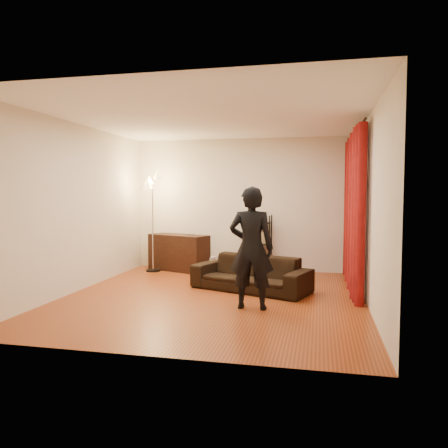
% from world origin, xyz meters
% --- Properties ---
extents(floor, '(5.00, 5.00, 0.00)m').
position_xyz_m(floor, '(0.00, 0.00, 0.00)').
color(floor, '#903E1A').
rests_on(floor, ground).
extents(ceiling, '(5.00, 5.00, 0.00)m').
position_xyz_m(ceiling, '(0.00, 0.00, 2.70)').
color(ceiling, white).
rests_on(ceiling, ground).
extents(wall_back, '(5.00, 0.00, 5.00)m').
position_xyz_m(wall_back, '(0.00, 2.50, 1.35)').
color(wall_back, beige).
rests_on(wall_back, ground).
extents(wall_front, '(5.00, 0.00, 5.00)m').
position_xyz_m(wall_front, '(0.00, -2.50, 1.35)').
color(wall_front, beige).
rests_on(wall_front, ground).
extents(wall_left, '(0.00, 5.00, 5.00)m').
position_xyz_m(wall_left, '(-2.25, 0.00, 1.35)').
color(wall_left, beige).
rests_on(wall_left, ground).
extents(wall_right, '(0.00, 5.00, 5.00)m').
position_xyz_m(wall_right, '(2.25, 0.00, 1.35)').
color(wall_right, beige).
rests_on(wall_right, ground).
extents(curtain_rod, '(0.04, 2.65, 0.04)m').
position_xyz_m(curtain_rod, '(2.15, 1.12, 2.58)').
color(curtain_rod, black).
rests_on(curtain_rod, wall_right).
extents(curtain, '(0.22, 2.65, 2.55)m').
position_xyz_m(curtain, '(2.13, 1.12, 1.28)').
color(curtain, maroon).
rests_on(curtain, ground).
extents(sofa, '(2.05, 1.35, 0.56)m').
position_xyz_m(sofa, '(0.49, 0.57, 0.28)').
color(sofa, black).
rests_on(sofa, ground).
extents(person, '(0.62, 0.42, 1.68)m').
position_xyz_m(person, '(0.67, -0.54, 0.84)').
color(person, black).
rests_on(person, ground).
extents(media_cabinet, '(1.35, 0.89, 0.74)m').
position_xyz_m(media_cabinet, '(-1.25, 2.11, 0.37)').
color(media_cabinet, black).
rests_on(media_cabinet, ground).
extents(storage_boxes, '(0.40, 0.35, 0.29)m').
position_xyz_m(storage_boxes, '(-0.70, 2.25, 0.15)').
color(storage_boxes, white).
rests_on(storage_boxes, ground).
extents(wire_shelf, '(0.60, 0.48, 1.15)m').
position_xyz_m(wire_shelf, '(0.35, 2.28, 0.57)').
color(wire_shelf, black).
rests_on(wire_shelf, ground).
extents(floor_lamp, '(0.42, 0.42, 1.96)m').
position_xyz_m(floor_lamp, '(-1.73, 1.89, 0.98)').
color(floor_lamp, silver).
rests_on(floor_lamp, ground).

